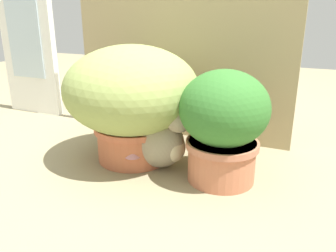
{
  "coord_description": "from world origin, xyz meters",
  "views": [
    {
      "loc": [
        0.64,
        -1.12,
        0.62
      ],
      "look_at": [
        0.13,
        0.06,
        0.18
      ],
      "focal_mm": 36.44,
      "sensor_mm": 36.0,
      "label": 1
    }
  ],
  "objects": [
    {
      "name": "ground_plane",
      "position": [
        0.0,
        0.0,
        0.0
      ],
      "size": [
        6.0,
        6.0,
        0.0
      ],
      "primitive_type": "plane",
      "color": "gray"
    },
    {
      "name": "cardboard_backdrop",
      "position": [
        0.02,
        0.45,
        0.4
      ],
      "size": [
        1.12,
        0.03,
        0.81
      ],
      "primitive_type": "cube",
      "color": "tan",
      "rests_on": "ground"
    },
    {
      "name": "window_panel_white",
      "position": [
        -0.97,
        0.46,
        0.5
      ],
      "size": [
        0.39,
        0.05,
        0.98
      ],
      "color": "white",
      "rests_on": "ground"
    },
    {
      "name": "grass_planter",
      "position": [
        -0.05,
        0.08,
        0.28
      ],
      "size": [
        0.56,
        0.56,
        0.49
      ],
      "color": "#BF6542",
      "rests_on": "ground"
    },
    {
      "name": "leafy_planter",
      "position": [
        0.36,
        0.04,
        0.23
      ],
      "size": [
        0.33,
        0.33,
        0.42
      ],
      "color": "#C2714F",
      "rests_on": "ground"
    },
    {
      "name": "cat",
      "position": [
        0.09,
        0.05,
        0.12
      ],
      "size": [
        0.37,
        0.21,
        0.32
      ],
      "color": "gray",
      "rests_on": "ground"
    },
    {
      "name": "mushroom_ornament_pink",
      "position": [
        0.02,
        -0.04,
        0.07
      ],
      "size": [
        0.07,
        0.07,
        0.1
      ],
      "color": "silver",
      "rests_on": "ground"
    }
  ]
}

